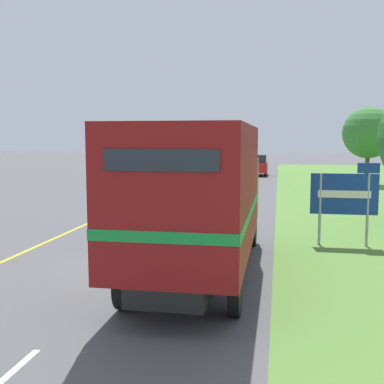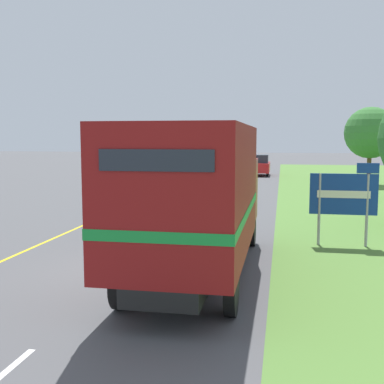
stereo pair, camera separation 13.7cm
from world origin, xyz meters
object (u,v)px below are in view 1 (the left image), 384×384
(lead_car_red_ahead, at_px, (258,165))
(highway_sign, at_px, (345,195))
(roadside_tree_far, at_px, (368,133))
(lead_car_white, at_px, (175,182))
(horse_trailer_truck, at_px, (199,195))
(lead_car_silver_ahead, at_px, (227,160))

(lead_car_red_ahead, height_order, highway_sign, highway_sign)
(lead_car_red_ahead, relative_size, roadside_tree_far, 0.68)
(lead_car_white, distance_m, highway_sign, 13.75)
(lead_car_white, bearing_deg, horse_trailer_truck, -75.66)
(horse_trailer_truck, xyz_separation_m, roadside_tree_far, (8.23, 25.37, 1.72))
(highway_sign, relative_size, roadside_tree_far, 0.47)
(highway_sign, bearing_deg, roadside_tree_far, 78.59)
(lead_car_red_ahead, relative_size, lead_car_silver_ahead, 0.85)
(roadside_tree_far, bearing_deg, horse_trailer_truck, -107.98)
(lead_car_red_ahead, distance_m, highway_sign, 28.57)
(lead_car_red_ahead, bearing_deg, lead_car_silver_ahead, 112.84)
(horse_trailer_truck, bearing_deg, lead_car_white, 104.34)
(lead_car_white, height_order, lead_car_silver_ahead, lead_car_silver_ahead)
(lead_car_red_ahead, height_order, roadside_tree_far, roadside_tree_far)
(lead_car_white, relative_size, lead_car_silver_ahead, 0.85)
(highway_sign, bearing_deg, lead_car_red_ahead, 98.01)
(horse_trailer_truck, xyz_separation_m, lead_car_white, (-3.96, 15.49, -1.15))
(lead_car_white, distance_m, roadside_tree_far, 15.96)
(horse_trailer_truck, xyz_separation_m, lead_car_red_ahead, (-0.00, 32.57, -1.09))
(lead_car_red_ahead, bearing_deg, roadside_tree_far, -41.14)
(lead_car_red_ahead, bearing_deg, horse_trailer_truck, -90.00)
(lead_car_white, xyz_separation_m, roadside_tree_far, (12.19, 9.88, 2.87))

